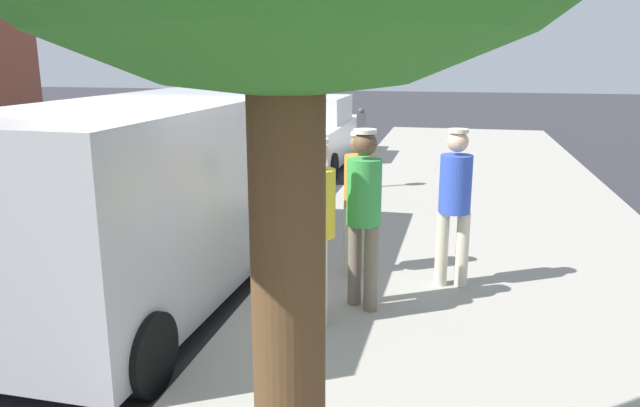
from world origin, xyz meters
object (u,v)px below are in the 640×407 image
(parking_meter_far, at_px, (361,134))
(pedestrian_in_orange, at_px, (359,194))
(parked_van, at_px, (156,192))
(parked_sedan_ahead, at_px, (311,135))
(parking_meter_near, at_px, (293,191))
(pedestrian_in_blue, at_px, (455,198))
(pedestrian_in_yellow, at_px, (317,219))
(pedestrian_in_green, at_px, (364,207))

(parking_meter_far, bearing_deg, pedestrian_in_orange, -81.69)
(parked_van, height_order, parked_sedan_ahead, parked_van)
(parking_meter_near, relative_size, pedestrian_in_blue, 0.88)
(parking_meter_near, xyz_separation_m, pedestrian_in_yellow, (0.49, -1.01, -0.02))
(pedestrian_in_blue, xyz_separation_m, pedestrian_in_yellow, (-1.24, -1.21, 0.01))
(pedestrian_in_yellow, bearing_deg, pedestrian_in_orange, 83.03)
(parked_van, bearing_deg, pedestrian_in_blue, 8.06)
(pedestrian_in_blue, height_order, pedestrian_in_orange, pedestrian_in_blue)
(pedestrian_in_blue, bearing_deg, parked_sedan_ahead, 113.65)
(pedestrian_in_blue, height_order, parked_van, parked_van)
(pedestrian_in_orange, relative_size, parked_sedan_ahead, 0.37)
(parking_meter_near, distance_m, pedestrian_in_green, 1.05)
(parking_meter_far, distance_m, pedestrian_in_blue, 5.07)
(pedestrian_in_green, relative_size, pedestrian_in_blue, 1.04)
(parking_meter_near, bearing_deg, pedestrian_in_yellow, -64.01)
(pedestrian_in_yellow, height_order, pedestrian_in_orange, pedestrian_in_yellow)
(parked_van, bearing_deg, pedestrian_in_yellow, -20.60)
(pedestrian_in_green, height_order, pedestrian_in_blue, pedestrian_in_green)
(pedestrian_in_green, height_order, parked_sedan_ahead, pedestrian_in_green)
(parked_sedan_ahead, bearing_deg, pedestrian_in_green, -73.52)
(parked_sedan_ahead, bearing_deg, parked_van, -88.89)
(parked_sedan_ahead, bearing_deg, pedestrian_in_blue, -66.35)
(parking_meter_near, bearing_deg, pedestrian_in_green, -34.68)
(pedestrian_in_yellow, distance_m, parked_sedan_ahead, 9.22)
(pedestrian_in_green, relative_size, pedestrian_in_orange, 1.09)
(parking_meter_far, height_order, pedestrian_in_orange, pedestrian_in_orange)
(parking_meter_near, height_order, pedestrian_in_blue, pedestrian_in_blue)
(pedestrian_in_yellow, distance_m, parked_van, 2.13)
(parking_meter_near, bearing_deg, pedestrian_in_blue, 6.47)
(parked_van, relative_size, parked_sedan_ahead, 1.19)
(parking_meter_far, xyz_separation_m, pedestrian_in_yellow, (0.49, -5.97, -0.02))
(parking_meter_near, xyz_separation_m, pedestrian_in_orange, (0.67, 0.40, -0.09))
(pedestrian_in_blue, height_order, parked_sedan_ahead, pedestrian_in_blue)
(parking_meter_near, distance_m, parking_meter_far, 4.96)
(parking_meter_near, distance_m, parked_van, 1.52)
(parking_meter_near, distance_m, pedestrian_in_yellow, 1.12)
(pedestrian_in_green, xyz_separation_m, parked_sedan_ahead, (-2.53, 8.54, -0.44))
(parking_meter_near, xyz_separation_m, pedestrian_in_blue, (1.73, 0.20, -0.04))
(pedestrian_in_yellow, height_order, parked_sedan_ahead, pedestrian_in_yellow)
(pedestrian_in_orange, bearing_deg, pedestrian_in_green, -78.63)
(pedestrian_in_yellow, relative_size, parked_van, 0.33)
(parking_meter_near, height_order, parking_meter_far, same)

